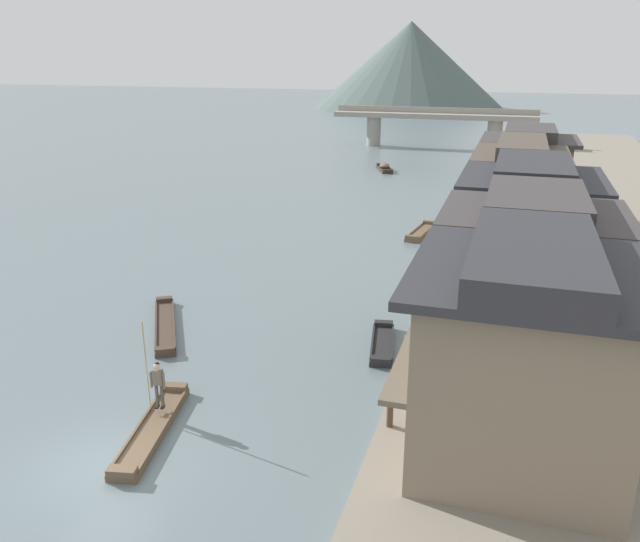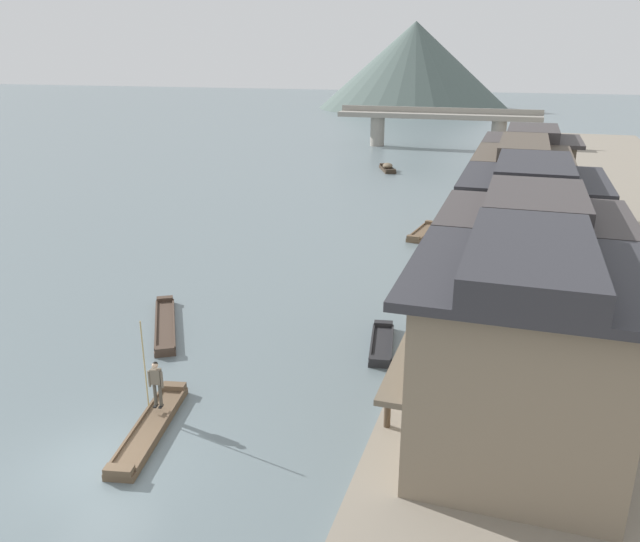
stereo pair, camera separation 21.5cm
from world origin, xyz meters
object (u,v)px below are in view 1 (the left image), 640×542
boatman_person (157,379)px  house_waterfront_nearest (522,353)px  stone_bridge (433,122)px  house_waterfront_second (528,277)px  boat_foreground_poled (152,429)px  house_waterfront_narrow (517,195)px  boat_moored_third (384,168)px  boat_moored_nearest (421,232)px  boat_moored_second (382,344)px  boat_moored_far (165,326)px  house_waterfront_far (526,175)px  mooring_post_dock_mid (425,324)px  mooring_post_dock_near (390,414)px  mooring_post_dock_far (453,248)px  house_waterfront_tall (527,228)px

boatman_person → house_waterfront_nearest: (10.93, 0.76, 2.22)m
stone_bridge → house_waterfront_second: bearing=-79.0°
boat_foreground_poled → house_waterfront_narrow: size_ratio=0.66×
boat_moored_third → house_waterfront_narrow: size_ratio=0.53×
boat_moored_nearest → boat_moored_third: (-7.30, 23.06, 0.14)m
boat_moored_second → house_waterfront_narrow: size_ratio=0.50×
boat_moored_second → stone_bridge: (-6.06, 58.24, 3.12)m
boat_moored_far → house_waterfront_far: size_ratio=0.85×
house_waterfront_second → house_waterfront_narrow: 14.48m
house_waterfront_far → house_waterfront_nearest: bearing=-90.0°
mooring_post_dock_mid → stone_bridge: (-7.66, 57.78, 2.21)m
boat_moored_third → house_waterfront_second: house_waterfront_second is taller
mooring_post_dock_near → mooring_post_dock_far: bearing=90.0°
boat_moored_second → house_waterfront_far: size_ratio=0.60×
boat_moored_second → mooring_post_dock_far: size_ratio=4.06×
boat_moored_second → mooring_post_dock_mid: 1.90m
boatman_person → house_waterfront_nearest: 11.18m
boat_foreground_poled → house_waterfront_tall: 18.90m
boat_moored_nearest → mooring_post_dock_mid: mooring_post_dock_mid is taller
house_waterfront_nearest → house_waterfront_second: 6.44m
mooring_post_dock_mid → stone_bridge: 58.32m
boat_moored_nearest → house_waterfront_narrow: 7.39m
house_waterfront_narrow → mooring_post_dock_far: size_ratio=8.14×
house_waterfront_far → mooring_post_dock_near: bearing=-97.3°
mooring_post_dock_far → boatman_person: bearing=-111.8°
house_waterfront_tall → house_waterfront_far: size_ratio=1.09×
boatman_person → boat_moored_nearest: size_ratio=0.67×
mooring_post_dock_mid → stone_bridge: bearing=97.5°
boat_moored_nearest → mooring_post_dock_mid: bearing=-80.8°
house_waterfront_narrow → mooring_post_dock_far: bearing=-134.0°
boat_moored_far → mooring_post_dock_mid: 11.11m
boat_moored_second → mooring_post_dock_mid: mooring_post_dock_mid is taller
house_waterfront_far → mooring_post_dock_near: (-3.54, -27.70, -2.60)m
house_waterfront_second → house_waterfront_narrow: (-0.59, 14.47, -0.01)m
house_waterfront_second → boatman_person: bearing=-147.0°
boatman_person → mooring_post_dock_near: bearing=6.3°
boat_moored_nearest → house_waterfront_narrow: bearing=-27.2°
house_waterfront_narrow → mooring_post_dock_near: size_ratio=9.43×
mooring_post_dock_near → boat_moored_third: bearing=102.1°
boat_foreground_poled → boatman_person: bearing=103.3°
house_waterfront_narrow → stone_bridge: 45.20m
boat_moored_far → house_waterfront_tall: size_ratio=0.77×
mooring_post_dock_mid → stone_bridge: stone_bridge is taller
boat_foreground_poled → mooring_post_dock_mid: bearing=50.2°
house_waterfront_narrow → stone_bridge: size_ratio=0.30×
mooring_post_dock_far → house_waterfront_nearest: bearing=-78.7°
boat_moored_second → house_waterfront_second: (5.27, -0.14, 3.50)m
boat_moored_far → mooring_post_dock_far: size_ratio=5.71×
boat_moored_second → house_waterfront_far: house_waterfront_far is taller
house_waterfront_narrow → boat_moored_second: bearing=-108.1°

